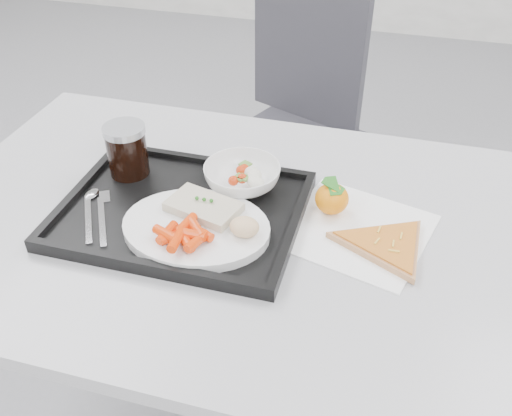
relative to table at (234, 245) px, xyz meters
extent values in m
cube|color=#AFAFB1|center=(0.00, 0.00, 0.05)|extent=(1.20, 0.80, 0.03)
cylinder|color=#47474C|center=(-0.54, 0.34, -0.32)|extent=(0.04, 0.04, 0.72)
cylinder|color=#47474C|center=(0.54, 0.34, -0.32)|extent=(0.04, 0.04, 0.72)
cube|color=#333239|center=(-0.05, 0.77, -0.23)|extent=(0.55, 0.55, 0.04)
cube|color=#333239|center=(-0.05, 0.96, 0.02)|extent=(0.40, 0.19, 0.46)
cylinder|color=#47474C|center=(-0.23, 0.59, -0.47)|extent=(0.03, 0.03, 0.43)
cylinder|color=#47474C|center=(0.13, 0.59, -0.47)|extent=(0.03, 0.03, 0.43)
cylinder|color=#47474C|center=(-0.23, 0.95, -0.47)|extent=(0.03, 0.03, 0.43)
cylinder|color=#47474C|center=(0.13, 0.95, -0.47)|extent=(0.03, 0.03, 0.43)
cube|color=black|center=(-0.10, -0.02, 0.07)|extent=(0.45, 0.35, 0.01)
cube|color=black|center=(-0.10, 0.15, 0.09)|extent=(0.45, 0.02, 0.01)
cube|color=black|center=(-0.10, -0.18, 0.09)|extent=(0.45, 0.02, 0.01)
cube|color=black|center=(0.12, -0.02, 0.09)|extent=(0.02, 0.32, 0.01)
cube|color=black|center=(-0.31, -0.02, 0.09)|extent=(0.02, 0.32, 0.01)
cylinder|color=white|center=(-0.05, -0.07, 0.09)|extent=(0.27, 0.27, 0.02)
cube|color=beige|center=(-0.05, -0.03, 0.11)|extent=(0.15, 0.11, 0.02)
sphere|color=#236B1C|center=(-0.06, -0.03, 0.12)|extent=(0.01, 0.01, 0.01)
sphere|color=#236B1C|center=(-0.05, -0.03, 0.12)|extent=(0.01, 0.01, 0.01)
sphere|color=#236B1C|center=(-0.03, -0.03, 0.12)|extent=(0.01, 0.01, 0.01)
ellipsoid|color=#EAB487|center=(0.05, -0.07, 0.12)|extent=(0.06, 0.05, 0.03)
imported|color=white|center=(-0.01, 0.09, 0.11)|extent=(0.15, 0.15, 0.05)
cylinder|color=black|center=(-0.25, 0.07, 0.13)|extent=(0.08, 0.08, 0.10)
cylinder|color=#A5A8AD|center=(-0.25, 0.07, 0.18)|extent=(0.08, 0.08, 0.01)
cube|color=silver|center=(-0.25, -0.09, 0.08)|extent=(0.08, 0.14, 0.00)
ellipsoid|color=silver|center=(-0.28, -0.02, 0.09)|extent=(0.04, 0.05, 0.01)
cube|color=silver|center=(-0.22, -0.09, 0.08)|extent=(0.08, 0.14, 0.00)
cube|color=silver|center=(-0.26, -0.02, 0.08)|extent=(0.04, 0.04, 0.00)
cube|color=white|center=(0.23, 0.03, 0.07)|extent=(0.30, 0.30, 0.00)
ellipsoid|color=#FEA227|center=(0.18, 0.07, 0.10)|extent=(0.06, 0.06, 0.06)
cube|color=#236B1C|center=(0.18, 0.07, 0.13)|extent=(0.04, 0.05, 0.02)
cube|color=#236B1C|center=(0.18, 0.07, 0.13)|extent=(0.05, 0.03, 0.02)
cylinder|color=tan|center=(0.29, -0.01, 0.08)|extent=(0.22, 0.22, 0.01)
cylinder|color=#A84220|center=(0.29, -0.01, 0.08)|extent=(0.19, 0.19, 0.00)
cube|color=#EABC47|center=(0.27, 0.02, 0.09)|extent=(0.01, 0.02, 0.00)
cube|color=#EABC47|center=(0.30, -0.02, 0.09)|extent=(0.00, 0.02, 0.00)
cube|color=#EABC47|center=(0.30, -0.04, 0.09)|extent=(0.02, 0.00, 0.00)
cube|color=#EABC47|center=(0.31, 0.01, 0.09)|extent=(0.00, 0.02, 0.00)
cube|color=#EABC47|center=(0.27, -0.02, 0.09)|extent=(0.01, 0.02, 0.00)
cylinder|color=#E63908|center=(-0.03, -0.10, 0.11)|extent=(0.05, 0.04, 0.02)
cylinder|color=#E63908|center=(-0.03, -0.10, 0.12)|extent=(0.05, 0.05, 0.02)
cylinder|color=#E63908|center=(-0.02, -0.13, 0.11)|extent=(0.03, 0.05, 0.02)
cylinder|color=#E63908|center=(-0.04, -0.13, 0.11)|extent=(0.05, 0.05, 0.02)
cylinder|color=#E63908|center=(-0.05, -0.14, 0.12)|extent=(0.02, 0.05, 0.02)
cylinder|color=#E63908|center=(-0.04, -0.12, 0.12)|extent=(0.05, 0.02, 0.02)
cylinder|color=#E63908|center=(-0.08, -0.12, 0.11)|extent=(0.02, 0.05, 0.02)
cylinder|color=#E63908|center=(-0.07, -0.12, 0.11)|extent=(0.05, 0.05, 0.02)
cylinder|color=#E63908|center=(-0.08, -0.13, 0.12)|extent=(0.05, 0.03, 0.02)
cylinder|color=#E63908|center=(-0.06, -0.09, 0.12)|extent=(0.03, 0.05, 0.02)
sphere|color=red|center=(-0.01, 0.10, 0.12)|extent=(0.02, 0.02, 0.02)
sphere|color=red|center=(-0.01, 0.05, 0.12)|extent=(0.02, 0.02, 0.02)
sphere|color=red|center=(0.00, 0.06, 0.12)|extent=(0.02, 0.02, 0.02)
sphere|color=red|center=(-0.01, 0.09, 0.12)|extent=(0.02, 0.02, 0.02)
ellipsoid|color=silver|center=(0.01, 0.09, 0.12)|extent=(0.03, 0.03, 0.02)
ellipsoid|color=silver|center=(0.02, 0.08, 0.12)|extent=(0.03, 0.03, 0.02)
ellipsoid|color=silver|center=(0.02, 0.07, 0.12)|extent=(0.03, 0.03, 0.02)
ellipsoid|color=silver|center=(0.02, 0.06, 0.12)|extent=(0.03, 0.03, 0.02)
ellipsoid|color=silver|center=(0.03, 0.06, 0.12)|extent=(0.03, 0.03, 0.02)
cube|color=#588333|center=(-0.01, 0.11, 0.12)|extent=(0.03, 0.03, 0.00)
cube|color=#588333|center=(0.00, 0.06, 0.12)|extent=(0.02, 0.02, 0.00)
cube|color=#588333|center=(0.00, 0.06, 0.12)|extent=(0.03, 0.03, 0.00)
camera|label=1|loc=(0.27, -0.81, 0.74)|focal=40.00mm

